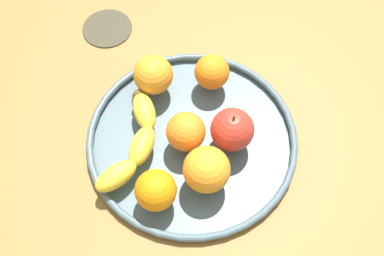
% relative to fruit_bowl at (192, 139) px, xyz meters
% --- Properties ---
extents(ground_plane, '(1.67, 1.67, 0.04)m').
position_rel_fruit_bowl_xyz_m(ground_plane, '(0.00, 0.00, -0.03)').
color(ground_plane, olive).
extents(fruit_bowl, '(0.36, 0.36, 0.02)m').
position_rel_fruit_bowl_xyz_m(fruit_bowl, '(0.00, 0.00, 0.00)').
color(fruit_bowl, '#475C66').
rests_on(fruit_bowl, ground_plane).
extents(banana, '(0.21, 0.10, 0.04)m').
position_rel_fruit_bowl_xyz_m(banana, '(-0.03, 0.09, 0.03)').
color(banana, yellow).
rests_on(banana, fruit_bowl).
extents(apple, '(0.07, 0.07, 0.08)m').
position_rel_fruit_bowl_xyz_m(apple, '(-0.00, -0.07, 0.05)').
color(apple, '#B72F23').
rests_on(apple, fruit_bowl).
extents(orange_front_left, '(0.07, 0.07, 0.07)m').
position_rel_fruit_bowl_xyz_m(orange_front_left, '(-0.12, 0.04, 0.04)').
color(orange_front_left, orange).
rests_on(orange_front_left, fruit_bowl).
extents(orange_center, '(0.07, 0.07, 0.07)m').
position_rel_fruit_bowl_xyz_m(orange_center, '(0.10, 0.08, 0.04)').
color(orange_center, orange).
rests_on(orange_center, fruit_bowl).
extents(orange_back_right, '(0.07, 0.07, 0.07)m').
position_rel_fruit_bowl_xyz_m(orange_back_right, '(-0.01, 0.01, 0.04)').
color(orange_back_right, orange).
rests_on(orange_back_right, fruit_bowl).
extents(orange_back_left, '(0.06, 0.06, 0.06)m').
position_rel_fruit_bowl_xyz_m(orange_back_left, '(0.12, -0.02, 0.04)').
color(orange_back_left, orange).
rests_on(orange_back_left, fruit_bowl).
extents(orange_front_right, '(0.08, 0.08, 0.08)m').
position_rel_fruit_bowl_xyz_m(orange_front_right, '(-0.08, -0.03, 0.05)').
color(orange_front_right, orange).
rests_on(orange_front_right, fruit_bowl).
extents(ambient_coaster, '(0.10, 0.10, 0.01)m').
position_rel_fruit_bowl_xyz_m(ambient_coaster, '(0.24, 0.19, -0.01)').
color(ambient_coaster, '#3C3728').
rests_on(ambient_coaster, ground_plane).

